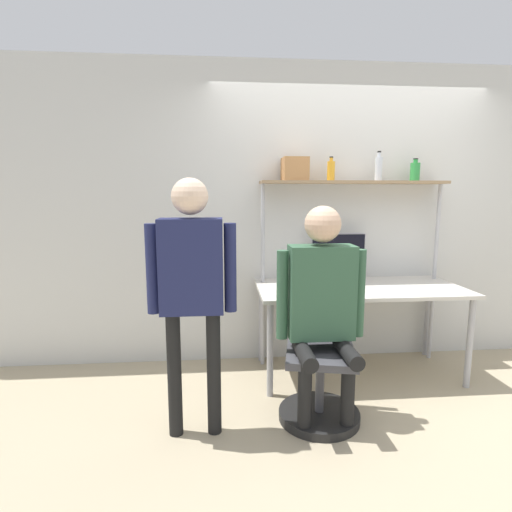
{
  "coord_description": "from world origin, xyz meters",
  "views": [
    {
      "loc": [
        -1.16,
        -2.8,
        1.55
      ],
      "look_at": [
        -0.92,
        -0.07,
        1.12
      ],
      "focal_mm": 28.0,
      "sensor_mm": 36.0,
      "label": 1
    }
  ],
  "objects_px": {
    "laptop": "(309,284)",
    "bottle_green": "(415,171)",
    "monitor": "(338,254)",
    "cell_phone": "(336,292)",
    "person_seated": "(322,296)",
    "bottle_amber": "(331,171)",
    "person_standing": "(192,276)",
    "office_chair": "(320,376)",
    "bottle_clear": "(379,168)",
    "storage_box": "(295,169)"
  },
  "relations": [
    {
      "from": "office_chair",
      "to": "bottle_green",
      "type": "xyz_separation_m",
      "value": [
        1.05,
        0.9,
        1.45
      ]
    },
    {
      "from": "person_standing",
      "to": "bottle_green",
      "type": "height_order",
      "value": "bottle_green"
    },
    {
      "from": "person_seated",
      "to": "bottle_amber",
      "type": "distance_m",
      "value": 1.32
    },
    {
      "from": "cell_phone",
      "to": "office_chair",
      "type": "xyz_separation_m",
      "value": [
        -0.23,
        -0.47,
        -0.48
      ]
    },
    {
      "from": "person_seated",
      "to": "office_chair",
      "type": "bearing_deg",
      "value": 78.73
    },
    {
      "from": "bottle_green",
      "to": "laptop",
      "type": "bearing_deg",
      "value": -158.32
    },
    {
      "from": "cell_phone",
      "to": "office_chair",
      "type": "height_order",
      "value": "office_chair"
    },
    {
      "from": "monitor",
      "to": "bottle_green",
      "type": "distance_m",
      "value": 1.0
    },
    {
      "from": "bottle_clear",
      "to": "laptop",
      "type": "bearing_deg",
      "value": -149.48
    },
    {
      "from": "bottle_amber",
      "to": "bottle_clear",
      "type": "xyz_separation_m",
      "value": [
        0.43,
        0.0,
        0.02
      ]
    },
    {
      "from": "person_standing",
      "to": "bottle_green",
      "type": "relative_size",
      "value": 8.38
    },
    {
      "from": "person_standing",
      "to": "bottle_clear",
      "type": "distance_m",
      "value": 2.01
    },
    {
      "from": "bottle_clear",
      "to": "bottle_green",
      "type": "bearing_deg",
      "value": -0.0
    },
    {
      "from": "laptop",
      "to": "bottle_green",
      "type": "relative_size",
      "value": 1.48
    },
    {
      "from": "laptop",
      "to": "storage_box",
      "type": "distance_m",
      "value": 1.01
    },
    {
      "from": "monitor",
      "to": "cell_phone",
      "type": "bearing_deg",
      "value": -107.93
    },
    {
      "from": "bottle_clear",
      "to": "bottle_amber",
      "type": "bearing_deg",
      "value": -180.0
    },
    {
      "from": "person_seated",
      "to": "bottle_green",
      "type": "relative_size",
      "value": 7.5
    },
    {
      "from": "cell_phone",
      "to": "person_standing",
      "type": "distance_m",
      "value": 1.27
    },
    {
      "from": "monitor",
      "to": "bottle_green",
      "type": "xyz_separation_m",
      "value": [
        0.67,
        0.0,
        0.73
      ]
    },
    {
      "from": "monitor",
      "to": "bottle_clear",
      "type": "distance_m",
      "value": 0.83
    },
    {
      "from": "cell_phone",
      "to": "bottle_green",
      "type": "height_order",
      "value": "bottle_green"
    },
    {
      "from": "monitor",
      "to": "bottle_clear",
      "type": "relative_size",
      "value": 1.94
    },
    {
      "from": "laptop",
      "to": "storage_box",
      "type": "relative_size",
      "value": 1.27
    },
    {
      "from": "laptop",
      "to": "bottle_green",
      "type": "height_order",
      "value": "bottle_green"
    },
    {
      "from": "laptop",
      "to": "monitor",
      "type": "bearing_deg",
      "value": 49.09
    },
    {
      "from": "office_chair",
      "to": "bottle_clear",
      "type": "relative_size",
      "value": 3.69
    },
    {
      "from": "monitor",
      "to": "office_chair",
      "type": "bearing_deg",
      "value": -112.58
    },
    {
      "from": "bottle_clear",
      "to": "office_chair",
      "type": "bearing_deg",
      "value": -128.35
    },
    {
      "from": "cell_phone",
      "to": "bottle_clear",
      "type": "bearing_deg",
      "value": 42.22
    },
    {
      "from": "person_seated",
      "to": "bottle_amber",
      "type": "relative_size",
      "value": 7.16
    },
    {
      "from": "monitor",
      "to": "bottle_amber",
      "type": "relative_size",
      "value": 2.41
    },
    {
      "from": "monitor",
      "to": "storage_box",
      "type": "xyz_separation_m",
      "value": [
        -0.41,
        0.0,
        0.75
      ]
    },
    {
      "from": "laptop",
      "to": "office_chair",
      "type": "xyz_separation_m",
      "value": [
        -0.02,
        -0.49,
        -0.54
      ]
    },
    {
      "from": "person_seated",
      "to": "storage_box",
      "type": "height_order",
      "value": "storage_box"
    },
    {
      "from": "person_standing",
      "to": "storage_box",
      "type": "distance_m",
      "value": 1.5
    },
    {
      "from": "monitor",
      "to": "bottle_amber",
      "type": "xyz_separation_m",
      "value": [
        -0.09,
        0.0,
        0.74
      ]
    },
    {
      "from": "cell_phone",
      "to": "bottle_clear",
      "type": "relative_size",
      "value": 0.59
    },
    {
      "from": "office_chair",
      "to": "person_standing",
      "type": "relative_size",
      "value": 0.57
    },
    {
      "from": "storage_box",
      "to": "monitor",
      "type": "bearing_deg",
      "value": -0.19
    },
    {
      "from": "laptop",
      "to": "bottle_green",
      "type": "xyz_separation_m",
      "value": [
        1.02,
        0.41,
        0.91
      ]
    },
    {
      "from": "cell_phone",
      "to": "office_chair",
      "type": "distance_m",
      "value": 0.71
    },
    {
      "from": "office_chair",
      "to": "bottle_clear",
      "type": "xyz_separation_m",
      "value": [
        0.71,
        0.9,
        1.48
      ]
    },
    {
      "from": "cell_phone",
      "to": "bottle_green",
      "type": "distance_m",
      "value": 1.34
    },
    {
      "from": "office_chair",
      "to": "person_seated",
      "type": "bearing_deg",
      "value": -101.27
    },
    {
      "from": "laptop",
      "to": "person_seated",
      "type": "height_order",
      "value": "person_seated"
    },
    {
      "from": "bottle_amber",
      "to": "storage_box",
      "type": "xyz_separation_m",
      "value": [
        -0.32,
        0.0,
        0.01
      ]
    },
    {
      "from": "monitor",
      "to": "bottle_green",
      "type": "relative_size",
      "value": 2.53
    },
    {
      "from": "cell_phone",
      "to": "laptop",
      "type": "bearing_deg",
      "value": 172.53
    },
    {
      "from": "cell_phone",
      "to": "person_seated",
      "type": "height_order",
      "value": "person_seated"
    }
  ]
}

